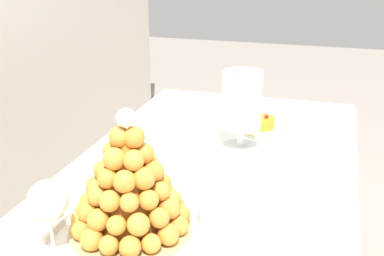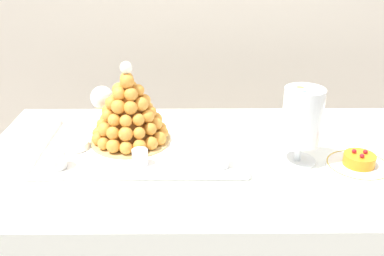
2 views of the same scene
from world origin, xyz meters
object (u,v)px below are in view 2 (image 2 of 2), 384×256
object	(u,v)px
dessert_cup_centre	(220,158)
wine_glass	(102,99)
serving_tray	(143,148)
croquembouche	(129,112)
dessert_cup_mid_left	(140,158)
macaron_goblet	(302,118)
fruit_tart_plate	(359,162)
dessert_cup_left	(56,160)
creme_brulee_ramekin	(76,144)

from	to	relation	value
dessert_cup_centre	wine_glass	bearing A→B (deg)	143.84
serving_tray	croquembouche	xyz separation A→B (m)	(-0.04, 0.05, 0.11)
serving_tray	dessert_cup_centre	world-z (taller)	dessert_cup_centre
dessert_cup_mid_left	macaron_goblet	world-z (taller)	macaron_goblet
fruit_tart_plate	wine_glass	xyz separation A→B (m)	(-0.84, 0.29, 0.10)
serving_tray	dessert_cup_mid_left	xyz separation A→B (m)	(0.00, -0.12, 0.03)
dessert_cup_left	wine_glass	size ratio (longest dim) A/B	0.39
dessert_cup_left	creme_brulee_ramekin	xyz separation A→B (m)	(0.03, 0.13, -0.01)
creme_brulee_ramekin	fruit_tart_plate	world-z (taller)	fruit_tart_plate
croquembouche	fruit_tart_plate	world-z (taller)	croquembouche
dessert_cup_centre	dessert_cup_mid_left	bearing A→B (deg)	177.70
dessert_cup_centre	creme_brulee_ramekin	xyz separation A→B (m)	(-0.47, 0.12, -0.01)
dessert_cup_left	creme_brulee_ramekin	distance (m)	0.13
dessert_cup_centre	fruit_tart_plate	bearing A→B (deg)	0.86
croquembouche	dessert_cup_left	size ratio (longest dim) A/B	4.45
dessert_cup_left	fruit_tart_plate	size ratio (longest dim) A/B	0.32
creme_brulee_ramekin	croquembouche	bearing A→B (deg)	16.00
serving_tray	macaron_goblet	bearing A→B (deg)	-9.80
dessert_cup_left	dessert_cup_mid_left	distance (m)	0.25
fruit_tart_plate	wine_glass	bearing A→B (deg)	160.82
serving_tray	creme_brulee_ramekin	bearing A→B (deg)	-179.18
dessert_cup_mid_left	creme_brulee_ramekin	world-z (taller)	dessert_cup_mid_left
serving_tray	croquembouche	world-z (taller)	croquembouche
serving_tray	croquembouche	bearing A→B (deg)	133.68
serving_tray	macaron_goblet	size ratio (longest dim) A/B	2.61
dessert_cup_left	dessert_cup_mid_left	bearing A→B (deg)	3.31
croquembouche	dessert_cup_mid_left	xyz separation A→B (m)	(0.05, -0.16, -0.08)
serving_tray	fruit_tart_plate	xyz separation A→B (m)	(0.68, -0.12, 0.01)
dessert_cup_left	dessert_cup_centre	size ratio (longest dim) A/B	1.11
dessert_cup_mid_left	fruit_tart_plate	size ratio (longest dim) A/B	0.25
creme_brulee_ramekin	serving_tray	bearing A→B (deg)	0.82
serving_tray	macaron_goblet	distance (m)	0.52
serving_tray	croquembouche	size ratio (longest dim) A/B	2.37
fruit_tart_plate	croquembouche	bearing A→B (deg)	167.07
wine_glass	serving_tray	bearing A→B (deg)	-47.52
dessert_cup_mid_left	wine_glass	distance (m)	0.34
creme_brulee_ramekin	macaron_goblet	xyz separation A→B (m)	(0.72, -0.08, 0.13)
serving_tray	dessert_cup_mid_left	bearing A→B (deg)	-87.64
creme_brulee_ramekin	dessert_cup_left	bearing A→B (deg)	-102.45
dessert_cup_left	macaron_goblet	world-z (taller)	macaron_goblet
dessert_cup_centre	fruit_tart_plate	distance (m)	0.43
dessert_cup_centre	fruit_tart_plate	size ratio (longest dim) A/B	0.29
dessert_cup_centre	wine_glass	distance (m)	0.51
creme_brulee_ramekin	wine_glass	distance (m)	0.21
dessert_cup_centre	macaron_goblet	world-z (taller)	macaron_goblet
creme_brulee_ramekin	macaron_goblet	size ratio (longest dim) A/B	0.34
croquembouche	macaron_goblet	distance (m)	0.56
dessert_cup_mid_left	creme_brulee_ramekin	xyz separation A→B (m)	(-0.22, 0.11, -0.01)
dessert_cup_left	dessert_cup_mid_left	xyz separation A→B (m)	(0.25, 0.01, -0.00)
dessert_cup_centre	macaron_goblet	size ratio (longest dim) A/B	0.22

